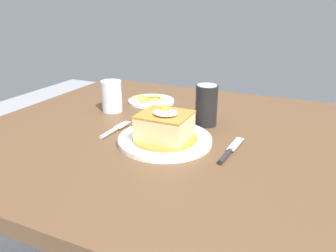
% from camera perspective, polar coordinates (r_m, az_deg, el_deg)
% --- Properties ---
extents(dining_table, '(1.21, 1.00, 0.76)m').
position_cam_1_polar(dining_table, '(0.99, 2.81, -6.91)').
color(dining_table, brown).
rests_on(dining_table, ground_plane).
extents(main_plate, '(0.25, 0.25, 0.02)m').
position_cam_1_polar(main_plate, '(0.88, -0.54, -2.30)').
color(main_plate, white).
rests_on(main_plate, dining_table).
extents(sandwich_meal, '(0.17, 0.17, 0.10)m').
position_cam_1_polar(sandwich_meal, '(0.87, -0.54, -0.09)').
color(sandwich_meal, orange).
rests_on(sandwich_meal, main_plate).
extents(fork, '(0.02, 0.14, 0.01)m').
position_cam_1_polar(fork, '(0.96, -9.47, -0.75)').
color(fork, silver).
rests_on(fork, dining_table).
extents(knife, '(0.03, 0.17, 0.01)m').
position_cam_1_polar(knife, '(0.83, 10.34, -4.54)').
color(knife, '#262628').
rests_on(knife, dining_table).
extents(soda_can, '(0.07, 0.07, 0.12)m').
position_cam_1_polar(soda_can, '(1.00, 6.62, 3.58)').
color(soda_can, black).
rests_on(soda_can, dining_table).
extents(drinking_glass, '(0.07, 0.07, 0.10)m').
position_cam_1_polar(drinking_glass, '(1.14, -9.66, 4.73)').
color(drinking_glass, gold).
rests_on(drinking_glass, dining_table).
extents(side_plate_fries, '(0.17, 0.17, 0.02)m').
position_cam_1_polar(side_plate_fries, '(1.23, -2.93, 4.37)').
color(side_plate_fries, white).
rests_on(side_plate_fries, dining_table).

